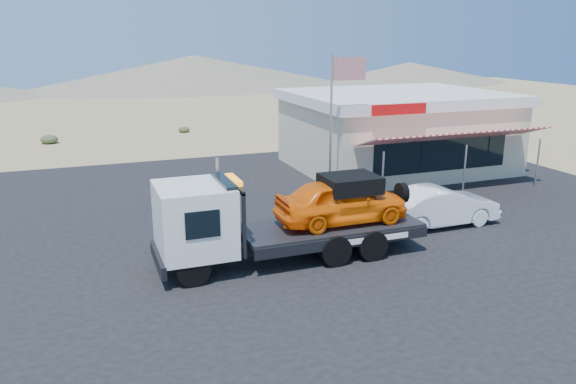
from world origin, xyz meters
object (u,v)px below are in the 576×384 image
at_px(white_sedan, 440,206).
at_px(flagpole, 336,111).
at_px(jerky_store, 396,130).
at_px(tow_truck, 285,214).

xyz_separation_m(white_sedan, flagpole, (-2.22, 4.21, 3.03)).
height_order(jerky_store, flagpole, flagpole).
bearing_deg(jerky_store, white_sedan, -111.06).
bearing_deg(tow_truck, flagpole, 51.49).
xyz_separation_m(tow_truck, white_sedan, (6.36, 1.00, -0.74)).
height_order(white_sedan, flagpole, flagpole).
distance_m(tow_truck, jerky_store, 13.72).
distance_m(white_sedan, jerky_store, 9.39).
distance_m(jerky_store, flagpole, 7.36).
distance_m(tow_truck, flagpole, 7.04).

